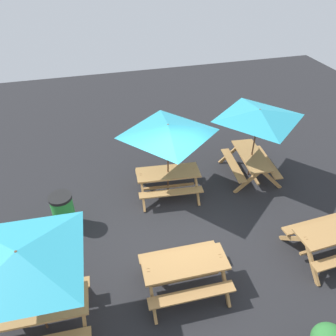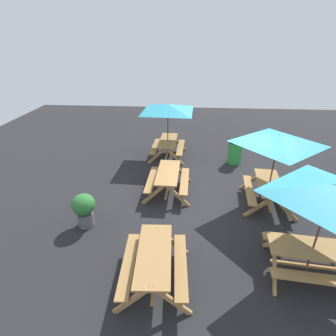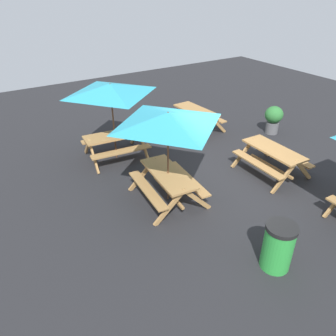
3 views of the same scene
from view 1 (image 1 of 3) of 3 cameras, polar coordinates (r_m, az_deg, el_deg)
name	(u,v)px [view 1 (image 1 of 3)]	position (r m, az deg, el deg)	size (l,w,h in m)	color
ground_plane	(173,230)	(8.73, 0.93, -10.73)	(24.00, 24.00, 0.00)	#232326
picnic_table_0	(168,135)	(8.67, 0.00, 5.81)	(2.18, 2.18, 2.34)	#A87A44
picnic_table_1	(185,269)	(7.26, 2.93, -17.14)	(1.84, 1.57, 0.81)	#A87A44
picnic_table_2	(332,236)	(8.72, 26.63, -10.57)	(1.87, 1.62, 0.81)	#A87A44
picnic_table_3	(21,264)	(6.02, -24.26, -14.98)	(2.83, 2.83, 2.34)	#A87A44
picnic_table_4	(258,119)	(9.78, 15.45, 8.19)	(2.19, 2.19, 2.34)	#A87A44
trash_bin_green	(63,210)	(8.95, -17.77, -7.06)	(0.59, 0.59, 0.98)	green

